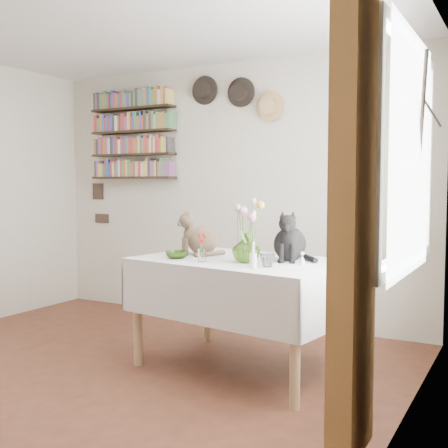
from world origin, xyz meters
The scene contains 16 objects.
room centered at (0.00, 0.00, 1.25)m, with size 4.08×4.58×2.58m.
window centered at (1.97, 0.80, 1.40)m, with size 0.12×1.52×1.32m.
curtain centered at (1.90, -0.12, 1.15)m, with size 0.12×0.38×2.10m, color brown.
dining_table centered at (0.82, 0.93, 0.60)m, with size 1.62×1.18×0.80m.
tabby_cat centered at (0.42, 1.04, 0.97)m, with size 0.23×0.30×0.35m, color brown, non-canonical shape.
black_cat centered at (1.13, 1.04, 0.98)m, with size 0.24×0.30×0.36m, color black, non-canonical shape.
flower_vase centered at (0.91, 0.80, 0.90)m, with size 0.19×0.19×0.20m, color #7DAE3C.
green_bowl centered at (0.38, 0.75, 0.82)m, with size 0.17×0.17×0.05m, color #7DAE3C.
drinking_glass centered at (1.12, 0.67, 0.84)m, with size 0.09×0.09×0.09m, color white.
candlestick centered at (1.07, 0.58, 0.85)m, with size 0.05×0.05×0.17m.
berry_jar centered at (0.62, 0.69, 0.90)m, with size 0.06×0.06×0.23m.
porcelain_figurine centered at (1.28, 0.89, 0.83)m, with size 0.05×0.05×0.09m.
flower_bouquet centered at (0.91, 0.81, 1.14)m, with size 0.17×0.13×0.39m.
bookshelf_unit centered at (-1.10, 2.16, 1.84)m, with size 1.00×0.16×0.91m.
wall_hats centered at (0.12, 2.19, 2.17)m, with size 0.98×0.09×0.48m.
wall_art_plaques centered at (-1.63, 2.23, 1.12)m, with size 0.21×0.02×0.44m.
Camera 1 is at (2.59, -2.60, 1.32)m, focal length 45.00 mm.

